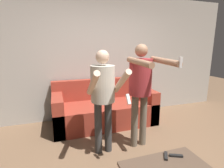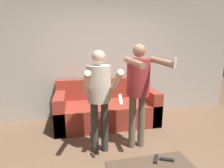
% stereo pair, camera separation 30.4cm
% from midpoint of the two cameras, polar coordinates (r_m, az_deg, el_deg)
% --- Properties ---
extents(wall_back, '(6.40, 0.06, 2.70)m').
position_cam_midpoint_polar(wall_back, '(3.97, -5.84, 8.66)').
color(wall_back, '#B7B2A8').
rests_on(wall_back, ground_plane).
extents(couch, '(2.06, 0.91, 0.89)m').
position_cam_midpoint_polar(couch, '(3.71, -4.94, -8.19)').
color(couch, '#9E3828').
rests_on(couch, ground_plane).
extents(person_standing_left, '(0.47, 0.69, 1.55)m').
position_cam_midpoint_polar(person_standing_left, '(2.50, -6.37, -2.38)').
color(person_standing_left, '#383838').
rests_on(person_standing_left, ground_plane).
extents(person_standing_right, '(0.46, 0.82, 1.63)m').
position_cam_midpoint_polar(person_standing_right, '(2.66, 6.24, 0.13)').
color(person_standing_right, '#6B6051').
rests_on(person_standing_right, ground_plane).
extents(remote_near, '(0.15, 0.10, 0.02)m').
position_cam_midpoint_polar(remote_near, '(2.23, 16.32, -21.66)').
color(remote_near, black).
rests_on(remote_near, coffee_table).
extents(remote_far, '(0.11, 0.15, 0.02)m').
position_cam_midpoint_polar(remote_far, '(2.20, 13.19, -21.99)').
color(remote_far, black).
rests_on(remote_far, coffee_table).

